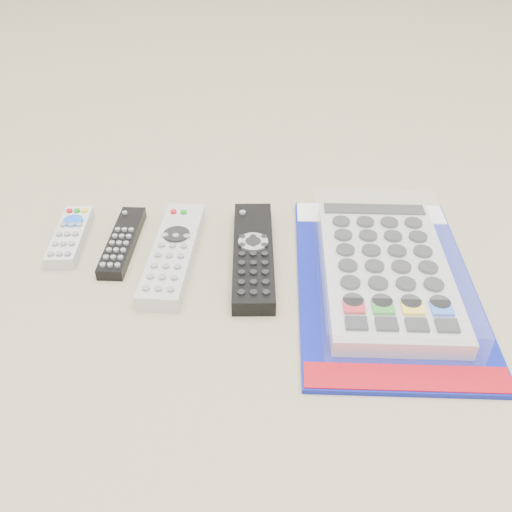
{
  "coord_description": "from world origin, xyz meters",
  "views": [
    {
      "loc": [
        0.01,
        -0.61,
        0.46
      ],
      "look_at": [
        0.01,
        -0.01,
        0.01
      ],
      "focal_mm": 40.0,
      "sensor_mm": 36.0,
      "label": 1
    }
  ],
  "objects_px": {
    "remote_small_grey": "(70,236)",
    "jumbo_remote_packaged": "(386,268)",
    "remote_silver_dvd": "(173,253)",
    "remote_slim_black": "(122,242)",
    "remote_large_black": "(253,254)"
  },
  "relations": [
    {
      "from": "remote_silver_dvd",
      "to": "jumbo_remote_packaged",
      "type": "xyz_separation_m",
      "value": [
        0.27,
        -0.05,
        0.01
      ]
    },
    {
      "from": "remote_small_grey",
      "to": "jumbo_remote_packaged",
      "type": "distance_m",
      "value": 0.43
    },
    {
      "from": "remote_slim_black",
      "to": "jumbo_remote_packaged",
      "type": "distance_m",
      "value": 0.35
    },
    {
      "from": "remote_slim_black",
      "to": "remote_silver_dvd",
      "type": "height_order",
      "value": "remote_silver_dvd"
    },
    {
      "from": "remote_small_grey",
      "to": "jumbo_remote_packaged",
      "type": "xyz_separation_m",
      "value": [
        0.42,
        -0.09,
        0.01
      ]
    },
    {
      "from": "jumbo_remote_packaged",
      "to": "remote_silver_dvd",
      "type": "bearing_deg",
      "value": 172.67
    },
    {
      "from": "remote_silver_dvd",
      "to": "jumbo_remote_packaged",
      "type": "distance_m",
      "value": 0.28
    },
    {
      "from": "remote_large_black",
      "to": "jumbo_remote_packaged",
      "type": "distance_m",
      "value": 0.17
    },
    {
      "from": "remote_small_grey",
      "to": "remote_slim_black",
      "type": "bearing_deg",
      "value": -10.82
    },
    {
      "from": "remote_silver_dvd",
      "to": "jumbo_remote_packaged",
      "type": "bearing_deg",
      "value": -5.04
    },
    {
      "from": "remote_silver_dvd",
      "to": "remote_large_black",
      "type": "bearing_deg",
      "value": 2.51
    },
    {
      "from": "remote_small_grey",
      "to": "jumbo_remote_packaged",
      "type": "relative_size",
      "value": 0.36
    },
    {
      "from": "remote_large_black",
      "to": "remote_silver_dvd",
      "type": "bearing_deg",
      "value": 177.55
    },
    {
      "from": "remote_small_grey",
      "to": "remote_silver_dvd",
      "type": "relative_size",
      "value": 0.61
    },
    {
      "from": "remote_slim_black",
      "to": "remote_silver_dvd",
      "type": "xyz_separation_m",
      "value": [
        0.07,
        -0.03,
        0.0
      ]
    }
  ]
}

